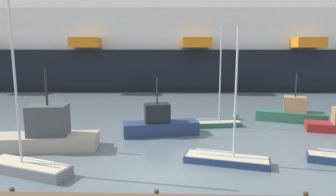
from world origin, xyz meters
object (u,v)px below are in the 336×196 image
at_px(fishing_boat_1, 160,124).
at_px(fishing_boat_3, 46,134).
at_px(channel_buoy_1, 40,125).
at_px(sailboat_0, 215,122).
at_px(cruise_ship, 98,53).
at_px(fishing_boat_2, 292,113).
at_px(sailboat_2, 27,165).
at_px(channel_buoy_0, 236,116).
at_px(sailboat_3, 227,158).

relative_size(fishing_boat_1, fishing_boat_3, 0.84).
bearing_deg(fishing_boat_3, channel_buoy_1, 112.18).
relative_size(sailboat_0, cruise_ship, 0.07).
distance_m(channel_buoy_1, cruise_ship, 34.55).
relative_size(sailboat_0, fishing_boat_2, 1.35).
height_order(sailboat_2, channel_buoy_0, sailboat_2).
height_order(fishing_boat_2, cruise_ship, cruise_ship).
bearing_deg(fishing_boat_2, fishing_boat_1, -139.67).
xyz_separation_m(channel_buoy_0, cruise_ship, (-22.53, 29.23, 6.44)).
distance_m(sailboat_3, channel_buoy_0, 13.27).
height_order(fishing_boat_3, channel_buoy_0, fishing_boat_3).
height_order(sailboat_0, channel_buoy_0, sailboat_0).
relative_size(sailboat_0, channel_buoy_0, 5.50).
bearing_deg(sailboat_3, fishing_boat_2, 68.48).
bearing_deg(sailboat_2, cruise_ship, -61.89).
bearing_deg(sailboat_3, channel_buoy_1, 167.45).
xyz_separation_m(fishing_boat_2, channel_buoy_1, (-25.17, -3.74, -0.52)).
distance_m(fishing_boat_2, channel_buoy_0, 5.76).
xyz_separation_m(fishing_boat_1, fishing_boat_3, (-8.47, -4.12, 0.22)).
bearing_deg(fishing_boat_2, channel_buoy_0, -169.70).
relative_size(sailboat_2, channel_buoy_0, 6.46).
xyz_separation_m(sailboat_0, fishing_boat_3, (-13.73, -7.06, 0.70)).
relative_size(fishing_boat_1, cruise_ship, 0.05).
height_order(sailboat_2, fishing_boat_3, sailboat_2).
xyz_separation_m(sailboat_3, channel_buoy_0, (3.04, 12.92, -0.05)).
bearing_deg(fishing_boat_3, sailboat_3, -17.24).
bearing_deg(channel_buoy_1, sailboat_0, 4.45).
height_order(sailboat_3, fishing_boat_3, sailboat_3).
relative_size(fishing_boat_2, cruise_ship, 0.05).
relative_size(channel_buoy_0, channel_buoy_1, 1.21).
relative_size(sailboat_3, cruise_ship, 0.07).
bearing_deg(channel_buoy_0, sailboat_2, -136.11).
bearing_deg(sailboat_3, sailboat_2, -156.49).
xyz_separation_m(fishing_boat_3, channel_buoy_1, (-3.12, 5.75, -0.81)).
height_order(sailboat_0, fishing_boat_2, sailboat_0).
relative_size(sailboat_3, fishing_boat_3, 1.10).
bearing_deg(sailboat_0, fishing_boat_1, -159.20).
xyz_separation_m(sailboat_0, sailboat_2, (-12.89, -11.67, 0.06)).
relative_size(fishing_boat_1, channel_buoy_1, 4.72).
distance_m(sailboat_3, fishing_boat_3, 13.61).
distance_m(fishing_boat_1, cruise_ship, 38.78).
bearing_deg(sailboat_0, fishing_boat_2, 7.90).
distance_m(fishing_boat_3, channel_buoy_1, 6.59).
relative_size(fishing_boat_2, channel_buoy_0, 4.08).
relative_size(sailboat_2, cruise_ship, 0.08).
bearing_deg(fishing_boat_1, sailboat_2, 35.84).
distance_m(sailboat_2, cruise_ship, 45.16).
relative_size(sailboat_3, fishing_boat_1, 1.31).
bearing_deg(fishing_boat_2, sailboat_3, -107.05).
distance_m(fishing_boat_3, channel_buoy_0, 19.39).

